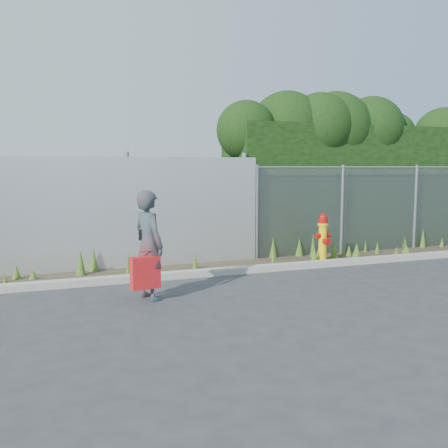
% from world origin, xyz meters
% --- Properties ---
extents(ground, '(80.00, 80.00, 0.00)m').
position_xyz_m(ground, '(0.00, 0.00, 0.00)').
color(ground, '#343437').
rests_on(ground, ground).
extents(curb, '(16.00, 0.22, 0.12)m').
position_xyz_m(curb, '(0.00, 1.80, 0.06)').
color(curb, '#A09D90').
rests_on(curb, ground).
extents(weed_strip, '(16.00, 1.31, 0.55)m').
position_xyz_m(weed_strip, '(0.85, 2.48, 0.12)').
color(weed_strip, '#3F3424').
rests_on(weed_strip, ground).
extents(corrugated_fence, '(8.50, 0.21, 2.30)m').
position_xyz_m(corrugated_fence, '(-3.25, 3.01, 1.10)').
color(corrugated_fence, '#B9BBC0').
rests_on(corrugated_fence, ground).
extents(chainlink_fence, '(6.50, 0.07, 2.05)m').
position_xyz_m(chainlink_fence, '(4.25, 3.00, 1.03)').
color(chainlink_fence, gray).
rests_on(chainlink_fence, ground).
extents(hedge, '(7.72, 1.99, 3.86)m').
position_xyz_m(hedge, '(4.29, 4.00, 2.15)').
color(hedge, black).
rests_on(hedge, ground).
extents(fire_hydrant, '(0.35, 0.32, 1.06)m').
position_xyz_m(fire_hydrant, '(2.21, 2.19, 0.51)').
color(fire_hydrant, yellow).
rests_on(fire_hydrant, ground).
extents(woman, '(0.59, 0.71, 1.66)m').
position_xyz_m(woman, '(-1.82, 0.57, 0.83)').
color(woman, '#106166').
rests_on(woman, ground).
extents(red_tote_bag, '(0.43, 0.16, 0.56)m').
position_xyz_m(red_tote_bag, '(-1.92, 0.38, 0.45)').
color(red_tote_bag, red).
extents(black_shoulder_bag, '(0.22, 0.09, 0.17)m').
position_xyz_m(black_shoulder_bag, '(-1.82, 0.75, 0.97)').
color(black_shoulder_bag, black).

